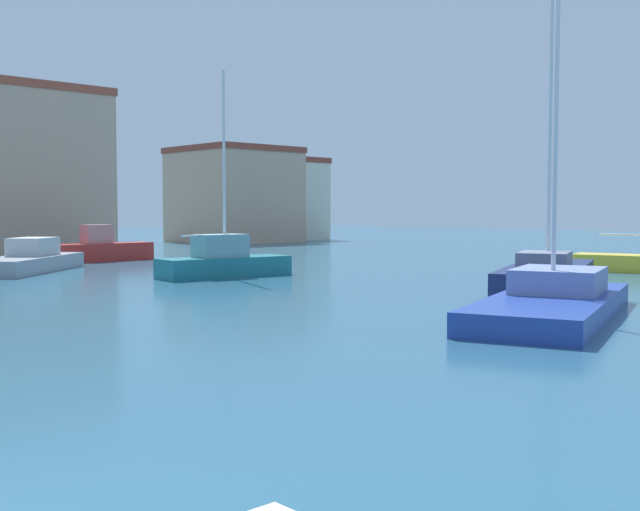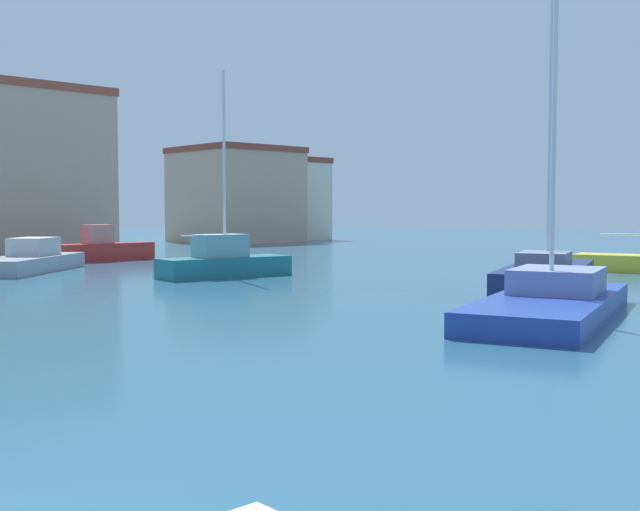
{
  "view_description": "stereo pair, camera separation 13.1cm",
  "coord_description": "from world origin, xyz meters",
  "px_view_note": "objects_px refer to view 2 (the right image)",
  "views": [
    {
      "loc": [
        -0.95,
        -5.13,
        2.76
      ],
      "look_at": [
        20.22,
        17.67,
        0.91
      ],
      "focal_mm": 43.29,
      "sensor_mm": 36.0,
      "label": 1
    },
    {
      "loc": [
        -0.86,
        -5.21,
        2.76
      ],
      "look_at": [
        20.22,
        17.67,
        0.91
      ],
      "focal_mm": 43.29,
      "sensor_mm": 36.0,
      "label": 2
    }
  ],
  "objects_px": {
    "sailboat_navy_center_channel": "(547,275)",
    "sailboat_blue_distant_east": "(552,298)",
    "sailboat_teal_far_left": "(224,261)",
    "motorboat_grey_outer_mooring": "(29,260)",
    "motorboat_red_mid_harbor": "(104,249)"
  },
  "relations": [
    {
      "from": "sailboat_teal_far_left",
      "to": "motorboat_red_mid_harbor",
      "type": "bearing_deg",
      "value": 85.41
    },
    {
      "from": "motorboat_grey_outer_mooring",
      "to": "sailboat_blue_distant_east",
      "type": "height_order",
      "value": "sailboat_blue_distant_east"
    },
    {
      "from": "motorboat_red_mid_harbor",
      "to": "sailboat_navy_center_channel",
      "type": "bearing_deg",
      "value": -80.51
    },
    {
      "from": "sailboat_navy_center_channel",
      "to": "sailboat_blue_distant_east",
      "type": "bearing_deg",
      "value": -147.93
    },
    {
      "from": "sailboat_teal_far_left",
      "to": "motorboat_grey_outer_mooring",
      "type": "bearing_deg",
      "value": 120.27
    },
    {
      "from": "sailboat_navy_center_channel",
      "to": "motorboat_grey_outer_mooring",
      "type": "relative_size",
      "value": 1.83
    },
    {
      "from": "sailboat_navy_center_channel",
      "to": "sailboat_teal_far_left",
      "type": "xyz_separation_m",
      "value": [
        -5.06,
        11.83,
        0.13
      ]
    },
    {
      "from": "sailboat_blue_distant_east",
      "to": "sailboat_teal_far_left",
      "type": "height_order",
      "value": "sailboat_blue_distant_east"
    },
    {
      "from": "motorboat_grey_outer_mooring",
      "to": "motorboat_red_mid_harbor",
      "type": "relative_size",
      "value": 1.26
    },
    {
      "from": "motorboat_red_mid_harbor",
      "to": "sailboat_blue_distant_east",
      "type": "relative_size",
      "value": 0.38
    },
    {
      "from": "sailboat_navy_center_channel",
      "to": "sailboat_teal_far_left",
      "type": "bearing_deg",
      "value": 113.15
    },
    {
      "from": "sailboat_navy_center_channel",
      "to": "sailboat_blue_distant_east",
      "type": "xyz_separation_m",
      "value": [
        -5.81,
        -3.64,
        -0.05
      ]
    },
    {
      "from": "motorboat_grey_outer_mooring",
      "to": "sailboat_blue_distant_east",
      "type": "relative_size",
      "value": 0.48
    },
    {
      "from": "sailboat_navy_center_channel",
      "to": "motorboat_red_mid_harbor",
      "type": "relative_size",
      "value": 2.31
    },
    {
      "from": "motorboat_grey_outer_mooring",
      "to": "sailboat_teal_far_left",
      "type": "xyz_separation_m",
      "value": [
        4.77,
        -8.17,
        0.17
      ]
    }
  ]
}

